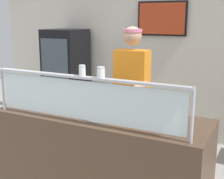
{
  "coord_description": "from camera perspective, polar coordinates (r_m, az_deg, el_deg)",
  "views": [
    {
      "loc": [
        2.43,
        -2.1,
        1.85
      ],
      "look_at": [
        1.14,
        0.4,
        1.2
      ],
      "focal_mm": 49.88,
      "sensor_mm": 36.0,
      "label": 1
    }
  ],
  "objects": [
    {
      "name": "drink_fridge",
      "position": [
        5.3,
        -8.35,
        1.84
      ],
      "size": [
        0.6,
        0.62,
        1.67
      ],
      "color": "black",
      "rests_on": "ground"
    },
    {
      "name": "worker_figure",
      "position": [
        3.6,
        3.65,
        -0.59
      ],
      "size": [
        0.41,
        0.5,
        1.76
      ],
      "color": "#23232D",
      "rests_on": "ground"
    },
    {
      "name": "pizza_tray",
      "position": [
        2.92,
        -1.15,
        -4.59
      ],
      "size": [
        0.46,
        0.46,
        0.04
      ],
      "color": "#9EA0A8",
      "rests_on": "serving_counter"
    },
    {
      "name": "shop_rear_unit",
      "position": [
        4.89,
        10.63,
        7.0
      ],
      "size": [
        6.47,
        0.13,
        2.7
      ],
      "color": "beige",
      "rests_on": "ground"
    },
    {
      "name": "pepper_flake_shaker",
      "position": [
        2.52,
        -2.04,
        3.0
      ],
      "size": [
        0.07,
        0.07,
        0.09
      ],
      "color": "white",
      "rests_on": "sneeze_guard"
    },
    {
      "name": "pizza_server",
      "position": [
        2.88,
        -0.61,
        -4.4
      ],
      "size": [
        0.13,
        0.29,
        0.01
      ],
      "primitive_type": "cube",
      "rotation": [
        0.0,
        0.0,
        0.2
      ],
      "color": "#ADAFB7",
      "rests_on": "pizza_tray"
    },
    {
      "name": "ground_plane",
      "position": [
        3.88,
        2.8,
        -15.52
      ],
      "size": [
        12.0,
        12.0,
        0.0
      ],
      "primitive_type": "plane",
      "color": "gray",
      "rests_on": "ground"
    },
    {
      "name": "sneeze_guard",
      "position": [
        2.65,
        -5.4,
        -0.79
      ],
      "size": [
        1.89,
        0.06,
        0.42
      ],
      "color": "#B2B5BC",
      "rests_on": "serving_counter"
    },
    {
      "name": "parmesan_shaker",
      "position": [
        2.61,
        -5.48,
        3.34
      ],
      "size": [
        0.06,
        0.06,
        0.09
      ],
      "color": "white",
      "rests_on": "sneeze_guard"
    },
    {
      "name": "serving_counter",
      "position": [
        3.15,
        -2.05,
        -12.86
      ],
      "size": [
        2.07,
        0.73,
        0.95
      ],
      "primitive_type": "cube",
      "color": "#4C3828",
      "rests_on": "ground"
    }
  ]
}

